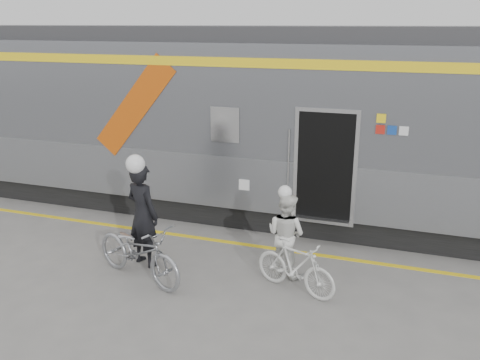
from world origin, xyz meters
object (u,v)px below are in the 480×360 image
at_px(man, 143,215).
at_px(bicycle_left, 138,251).
at_px(woman, 286,234).
at_px(bicycle_right, 295,266).

bearing_deg(man, bicycle_left, 129.91).
xyz_separation_m(man, woman, (2.48, 0.45, -0.21)).
bearing_deg(bicycle_left, bicycle_right, -60.16).
bearing_deg(man, bicycle_right, -162.13).
xyz_separation_m(bicycle_left, woman, (2.28, 1.00, 0.21)).
bearing_deg(man, woman, -149.77).
bearing_deg(bicycle_left, woman, -46.36).
xyz_separation_m(bicycle_left, bicycle_right, (2.58, 0.45, -0.08)).
distance_m(bicycle_left, woman, 2.50).
bearing_deg(bicycle_right, woman, 49.34).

